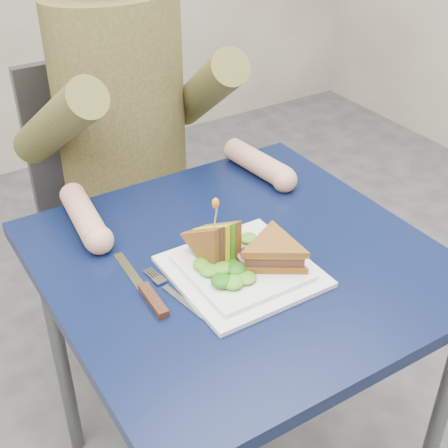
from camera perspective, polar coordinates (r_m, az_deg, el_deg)
table at (r=1.30m, az=1.47°, el=-5.75°), size 0.75×0.75×0.73m
chair at (r=1.85m, az=-9.75°, el=2.59°), size 0.42×0.40×0.93m
diner at (r=1.59m, az=-9.38°, el=12.43°), size 0.54×0.59×0.74m
plate at (r=1.20m, az=1.67°, el=-4.20°), size 0.26×0.26×0.02m
sandwich_flat at (r=1.19m, az=4.57°, el=-2.58°), size 0.20×0.20×0.05m
sandwich_upright at (r=1.19m, az=-0.74°, el=-1.85°), size 0.09×0.14×0.14m
fork at (r=1.16m, az=-4.51°, el=-6.39°), size 0.04×0.18×0.01m
knife at (r=1.16m, az=-6.91°, el=-6.41°), size 0.03×0.22×0.02m
toothpick at (r=1.16m, az=-0.76°, el=0.73°), size 0.01×0.01×0.06m
toothpick_frill at (r=1.14m, az=-0.77°, el=1.91°), size 0.01×0.01×0.02m
lettuce_spill at (r=1.20m, az=1.62°, el=-3.07°), size 0.15×0.13×0.02m
onion_ring at (r=1.20m, az=2.16°, el=-2.85°), size 0.04×0.04×0.02m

